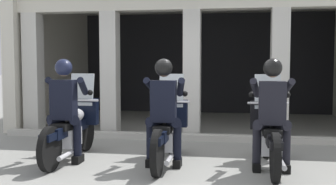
% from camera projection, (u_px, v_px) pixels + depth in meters
% --- Properties ---
extents(ground_plane, '(80.00, 80.00, 0.00)m').
position_uv_depth(ground_plane, '(188.00, 130.00, 9.15)').
color(ground_plane, gray).
extents(station_building, '(8.17, 4.79, 3.21)m').
position_uv_depth(station_building, '(201.00, 45.00, 10.64)').
color(station_building, black).
rests_on(station_building, ground).
extents(kerb_strip, '(7.67, 0.24, 0.12)m').
position_uv_depth(kerb_strip, '(189.00, 137.00, 7.99)').
color(kerb_strip, '#B7B5AD').
rests_on(kerb_strip, ground).
extents(motorcycle_left, '(0.62, 2.04, 1.35)m').
position_uv_depth(motorcycle_left, '(72.00, 127.00, 6.42)').
color(motorcycle_left, black).
rests_on(motorcycle_left, ground).
extents(police_officer_left, '(0.63, 0.61, 1.58)m').
position_uv_depth(police_officer_left, '(65.00, 102.00, 6.11)').
color(police_officer_left, black).
rests_on(police_officer_left, ground).
extents(motorcycle_center, '(0.62, 2.04, 1.35)m').
position_uv_depth(motorcycle_center, '(167.00, 130.00, 6.18)').
color(motorcycle_center, black).
rests_on(motorcycle_center, ground).
extents(police_officer_center, '(0.63, 0.61, 1.58)m').
position_uv_depth(police_officer_center, '(164.00, 103.00, 5.87)').
color(police_officer_center, black).
rests_on(police_officer_center, ground).
extents(motorcycle_right, '(0.62, 2.04, 1.35)m').
position_uv_depth(motorcycle_right, '(270.00, 133.00, 5.92)').
color(motorcycle_right, black).
rests_on(motorcycle_right, ground).
extents(police_officer_right, '(0.63, 0.61, 1.58)m').
position_uv_depth(police_officer_right, '(272.00, 105.00, 5.61)').
color(police_officer_right, black).
rests_on(police_officer_right, ground).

